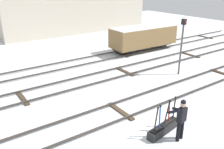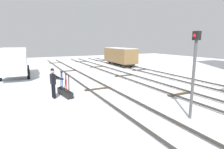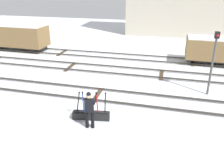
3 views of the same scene
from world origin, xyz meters
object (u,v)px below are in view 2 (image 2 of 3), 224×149
at_px(signal_post, 194,66).
at_px(delivery_truck, 14,61).
at_px(freight_car_mid_siding, 120,55).
at_px(switch_lever_frame, 65,92).
at_px(rail_worker, 53,81).

bearing_deg(signal_post, delivery_truck, -152.67).
bearing_deg(freight_car_mid_siding, switch_lever_frame, -40.69).
distance_m(rail_worker, delivery_truck, 8.44).
height_order(signal_post, freight_car_mid_siding, signal_post).
relative_size(switch_lever_frame, freight_car_mid_siding, 0.29).
distance_m(signal_post, freight_car_mid_siding, 17.99).
height_order(switch_lever_frame, signal_post, signal_post).
bearing_deg(delivery_truck, signal_post, 28.35).
bearing_deg(signal_post, freight_car_mid_siding, 160.86).
distance_m(switch_lever_frame, delivery_truck, 8.56).
xyz_separation_m(switch_lever_frame, rail_worker, (0.17, -0.67, 0.76)).
xyz_separation_m(rail_worker, freight_car_mid_siding, (-11.31, 10.74, 0.39)).
bearing_deg(freight_car_mid_siding, signal_post, -17.74).
relative_size(switch_lever_frame, delivery_truck, 0.33).
relative_size(delivery_truck, signal_post, 1.49).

